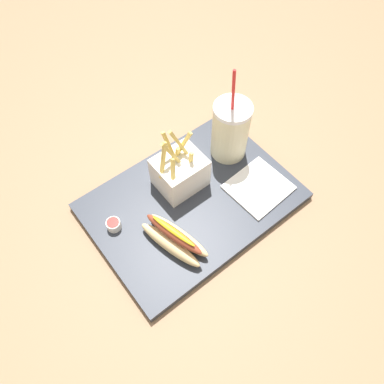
# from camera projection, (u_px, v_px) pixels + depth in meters

# --- Properties ---
(ground_plane) EXTENTS (2.40, 2.40, 0.02)m
(ground_plane) POSITION_uv_depth(u_px,v_px,m) (192.00, 206.00, 0.88)
(ground_plane) COLOR #8C6B4C
(food_tray) EXTENTS (0.46, 0.33, 0.02)m
(food_tray) POSITION_uv_depth(u_px,v_px,m) (192.00, 201.00, 0.86)
(food_tray) COLOR #2D333D
(food_tray) RESTS_ON ground_plane
(soda_cup) EXTENTS (0.09, 0.09, 0.25)m
(soda_cup) POSITION_uv_depth(u_px,v_px,m) (230.00, 130.00, 0.87)
(soda_cup) COLOR beige
(soda_cup) RESTS_ON food_tray
(fries_basket) EXTENTS (0.11, 0.09, 0.16)m
(fries_basket) POSITION_uv_depth(u_px,v_px,m) (180.00, 172.00, 0.84)
(fries_basket) COLOR white
(fries_basket) RESTS_ON food_tray
(hot_dog_1) EXTENTS (0.09, 0.16, 0.06)m
(hot_dog_1) POSITION_uv_depth(u_px,v_px,m) (174.00, 238.00, 0.77)
(hot_dog_1) COLOR #E5C689
(hot_dog_1) RESTS_ON food_tray
(ketchup_cup_1) EXTENTS (0.03, 0.03, 0.02)m
(ketchup_cup_1) POSITION_uv_depth(u_px,v_px,m) (114.00, 224.00, 0.81)
(ketchup_cup_1) COLOR white
(ketchup_cup_1) RESTS_ON food_tray
(napkin_stack) EXTENTS (0.14, 0.13, 0.01)m
(napkin_stack) POSITION_uv_depth(u_px,v_px,m) (259.00, 187.00, 0.87)
(napkin_stack) COLOR white
(napkin_stack) RESTS_ON food_tray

